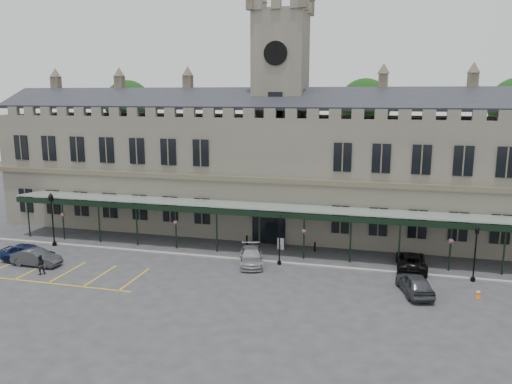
% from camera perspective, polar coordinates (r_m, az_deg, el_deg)
% --- Properties ---
extents(ground, '(140.00, 140.00, 0.00)m').
position_cam_1_polar(ground, '(38.55, -2.26, -10.47)').
color(ground, '#302F32').
extents(station_building, '(60.00, 10.36, 17.30)m').
position_cam_1_polar(station_building, '(51.87, 2.73, 2.54)').
color(station_building, '#615E51').
rests_on(station_building, ground).
extents(clock_tower, '(5.60, 5.60, 24.80)m').
position_cam_1_polar(clock_tower, '(51.39, 2.82, 9.90)').
color(clock_tower, '#615E51').
rests_on(clock_tower, ground).
extents(canopy, '(50.00, 4.10, 4.30)m').
position_cam_1_polar(canopy, '(44.63, 0.47, -4.19)').
color(canopy, '#8C9E93').
rests_on(canopy, ground).
extents(kerb, '(60.00, 0.40, 0.12)m').
position_cam_1_polar(kerb, '(43.50, -0.17, -7.83)').
color(kerb, gray).
rests_on(kerb, ground).
extents(parking_markings, '(16.00, 6.00, 0.01)m').
position_cam_1_polar(parking_markings, '(43.26, -21.15, -8.79)').
color(parking_markings, gold).
rests_on(parking_markings, ground).
extents(tree_behind_left, '(6.00, 6.00, 16.00)m').
position_cam_1_polar(tree_behind_left, '(67.60, -14.40, 9.60)').
color(tree_behind_left, '#332314').
rests_on(tree_behind_left, ground).
extents(tree_behind_mid, '(6.00, 6.00, 16.00)m').
position_cam_1_polar(tree_behind_mid, '(59.39, 12.30, 9.54)').
color(tree_behind_mid, '#332314').
rests_on(tree_behind_mid, ground).
extents(lamp_post_left, '(0.49, 0.49, 5.13)m').
position_cam_1_polar(lamp_post_left, '(50.79, -22.27, -2.40)').
color(lamp_post_left, black).
rests_on(lamp_post_left, ground).
extents(lamp_post_mid, '(0.41, 0.41, 4.38)m').
position_cam_1_polar(lamp_post_mid, '(41.97, 2.70, -4.92)').
color(lamp_post_mid, black).
rests_on(lamp_post_mid, ground).
extents(lamp_post_right, '(0.43, 0.43, 4.51)m').
position_cam_1_polar(lamp_post_right, '(41.69, 23.80, -5.88)').
color(lamp_post_right, black).
rests_on(lamp_post_right, ground).
extents(traffic_cone, '(0.39, 0.39, 0.62)m').
position_cam_1_polar(traffic_cone, '(39.36, 24.06, -10.53)').
color(traffic_cone, '#FD6808').
rests_on(traffic_cone, ground).
extents(sign_board, '(0.63, 0.06, 1.09)m').
position_cam_1_polar(sign_board, '(46.57, 2.84, -5.95)').
color(sign_board, black).
rests_on(sign_board, ground).
extents(bollard_left, '(0.17, 0.17, 0.94)m').
position_cam_1_polar(bollard_left, '(47.87, -1.06, -5.53)').
color(bollard_left, black).
rests_on(bollard_left, ground).
extents(bollard_right, '(0.16, 0.16, 0.90)m').
position_cam_1_polar(bollard_right, '(46.26, 6.75, -6.23)').
color(bollard_right, black).
rests_on(bollard_right, ground).
extents(car_left_a, '(4.71, 2.00, 1.59)m').
position_cam_1_polar(car_left_a, '(47.34, -24.59, -6.35)').
color(car_left_a, '#0D193B').
rests_on(car_left_a, ground).
extents(car_left_b, '(4.28, 1.63, 1.39)m').
position_cam_1_polar(car_left_b, '(46.12, -23.80, -6.86)').
color(car_left_b, '#36383D').
rests_on(car_left_b, ground).
extents(car_taxi, '(3.14, 5.07, 1.37)m').
position_cam_1_polar(car_taxi, '(42.56, -0.54, -7.37)').
color(car_taxi, '#95989D').
rests_on(car_taxi, ground).
extents(car_van, '(2.35, 5.05, 1.40)m').
position_cam_1_polar(car_van, '(43.34, 17.31, -7.52)').
color(car_van, black).
rests_on(car_van, ground).
extents(car_right_a, '(2.89, 4.79, 1.52)m').
position_cam_1_polar(car_right_a, '(38.27, 17.69, -9.95)').
color(car_right_a, '#36383D').
rests_on(car_right_a, ground).
extents(person_b, '(0.98, 0.98, 1.60)m').
position_cam_1_polar(person_b, '(43.74, -23.44, -7.64)').
color(person_b, black).
rests_on(person_b, ground).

